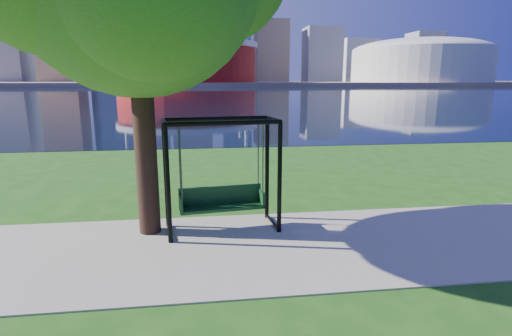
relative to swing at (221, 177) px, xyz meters
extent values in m
plane|color=#1E5114|center=(0.60, -0.63, -1.25)|extent=(900.00, 900.00, 0.00)
cube|color=#9E937F|center=(0.60, -1.13, -1.24)|extent=(120.00, 4.00, 0.03)
cube|color=black|center=(0.60, 101.37, -1.24)|extent=(900.00, 180.00, 0.02)
cube|color=#937F60|center=(0.60, 305.37, -0.25)|extent=(900.00, 228.00, 2.00)
cylinder|color=maroon|center=(-9.40, 234.37, 11.75)|extent=(80.00, 80.00, 22.00)
cylinder|color=silver|center=(-9.40, 234.37, 21.25)|extent=(83.00, 83.00, 3.00)
cylinder|color=silver|center=(23.51, 253.37, 16.75)|extent=(2.00, 2.00, 32.00)
cylinder|color=silver|center=(-42.31, 253.37, 16.75)|extent=(2.00, 2.00, 32.00)
cylinder|color=silver|center=(-42.31, 215.37, 16.75)|extent=(2.00, 2.00, 32.00)
cylinder|color=silver|center=(23.51, 215.37, 16.75)|extent=(2.00, 2.00, 32.00)
cylinder|color=beige|center=(135.60, 234.37, 10.75)|extent=(84.00, 84.00, 20.00)
ellipsoid|color=beige|center=(135.60, 234.37, 19.75)|extent=(84.00, 84.00, 15.12)
cube|color=gray|center=(-139.40, 309.37, 31.75)|extent=(28.00, 28.00, 62.00)
cube|color=#998466|center=(-99.40, 299.37, 44.75)|extent=(26.00, 26.00, 88.00)
cube|color=slate|center=(-69.40, 324.37, 48.25)|extent=(30.00, 24.00, 95.00)
cube|color=gray|center=(-39.40, 304.37, 36.75)|extent=(24.00, 24.00, 72.00)
cube|color=silver|center=(-9.40, 334.37, 40.75)|extent=(32.00, 28.00, 80.00)
cube|color=slate|center=(25.60, 309.37, 29.75)|extent=(22.00, 22.00, 58.00)
cube|color=#998466|center=(55.60, 324.37, 24.75)|extent=(26.00, 26.00, 48.00)
cube|color=gray|center=(95.60, 314.37, 21.75)|extent=(28.00, 24.00, 42.00)
cube|color=silver|center=(135.60, 339.37, 18.75)|extent=(30.00, 26.00, 36.00)
cube|color=gray|center=(185.60, 319.37, 20.75)|extent=(24.00, 24.00, 40.00)
cube|color=#998466|center=(225.60, 334.37, 16.75)|extent=(26.00, 26.00, 32.00)
cylinder|color=black|center=(-1.14, -0.68, 0.02)|extent=(0.11, 0.11, 2.54)
cylinder|color=black|center=(1.27, -0.37, 0.02)|extent=(0.11, 0.11, 2.54)
cylinder|color=black|center=(-1.27, 0.31, 0.02)|extent=(0.11, 0.11, 2.54)
cylinder|color=black|center=(1.15, 0.62, 0.02)|extent=(0.11, 0.11, 2.54)
cylinder|color=black|center=(0.07, -0.52, 1.29)|extent=(2.43, 0.41, 0.10)
cylinder|color=black|center=(-0.06, 0.46, 1.29)|extent=(2.43, 0.41, 0.10)
cylinder|color=black|center=(-1.20, -0.19, 1.29)|extent=(0.23, 1.00, 0.10)
cylinder|color=black|center=(-1.20, -0.19, -1.17)|extent=(0.21, 1.00, 0.08)
cylinder|color=black|center=(1.21, 0.12, 1.29)|extent=(0.23, 1.00, 0.10)
cylinder|color=black|center=(1.21, 0.12, -1.17)|extent=(0.21, 1.00, 0.08)
cube|color=black|center=(0.00, -0.03, -0.70)|extent=(1.98, 0.74, 0.07)
cube|color=black|center=(-0.02, 0.18, -0.46)|extent=(1.93, 0.30, 0.42)
cube|color=black|center=(-0.92, -0.15, -0.55)|extent=(0.12, 0.50, 0.38)
cube|color=black|center=(0.93, 0.09, -0.55)|extent=(0.12, 0.50, 0.38)
cylinder|color=#37373D|center=(-0.87, -0.35, 0.43)|extent=(0.03, 0.03, 1.60)
cylinder|color=#37373D|center=(0.93, -0.12, 0.43)|extent=(0.03, 0.03, 1.60)
cylinder|color=#37373D|center=(-0.93, 0.06, 0.43)|extent=(0.03, 0.03, 1.60)
cylinder|color=#37373D|center=(0.88, 0.29, 0.43)|extent=(0.03, 0.03, 1.60)
cylinder|color=black|center=(-1.64, 0.02, 1.13)|extent=(0.48, 0.48, 4.77)
camera|label=1|loc=(-0.37, -8.83, 2.17)|focal=28.00mm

